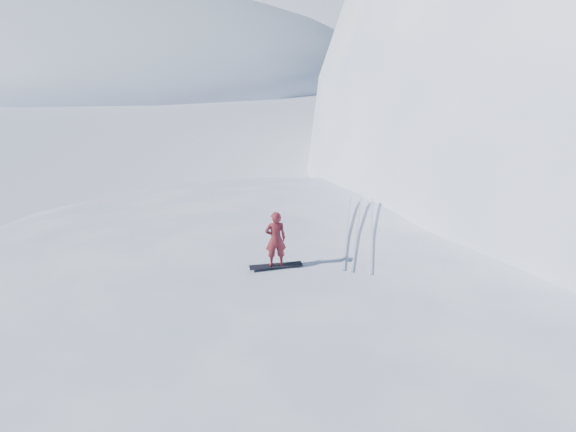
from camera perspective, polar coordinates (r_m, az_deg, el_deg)
name	(u,v)px	position (r m, az deg, el deg)	size (l,w,h in m)	color
ground	(351,419)	(13.05, 6.97, -21.46)	(400.00, 400.00, 0.00)	white
near_ridge	(410,353)	(15.26, 13.37, -14.58)	(36.00, 28.00, 4.80)	white
far_ridge_a	(23,67)	(100.18, -27.33, 14.52)	(120.00, 70.00, 28.00)	white
far_ridge_c	(290,50)	(126.75, 0.20, 17.92)	(140.00, 90.00, 36.00)	white
wind_bumps	(348,360)	(14.72, 6.70, -15.60)	(16.00, 14.40, 1.00)	white
snowboard	(276,266)	(14.14, -1.36, -5.53)	(1.46, 0.27, 0.02)	black
snowboarder	(276,239)	(13.79, -1.39, -2.58)	(0.57, 0.38, 1.57)	maroon
board_tracks	(359,228)	(16.63, 7.90, -1.32)	(1.96, 5.93, 0.04)	silver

